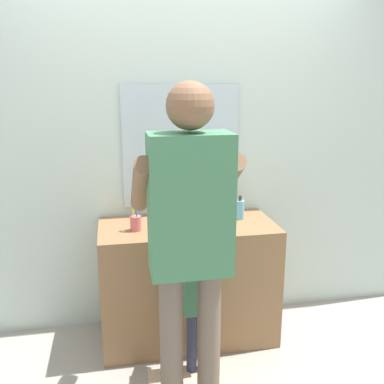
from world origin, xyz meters
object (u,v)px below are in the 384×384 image
at_px(toothbrush_cup, 136,222).
at_px(child_toddler, 200,292).
at_px(soap_bottle, 240,209).
at_px(adult_parent, 190,225).

bearing_deg(toothbrush_cup, child_toddler, -45.80).
relative_size(soap_bottle, child_toddler, 0.18).
distance_m(toothbrush_cup, child_toddler, 0.60).
distance_m(soap_bottle, adult_parent, 0.89).
xyz_separation_m(toothbrush_cup, soap_bottle, (0.72, 0.11, 0.01)).
height_order(soap_bottle, adult_parent, adult_parent).
bearing_deg(adult_parent, soap_bottle, 56.51).
distance_m(child_toddler, adult_parent, 0.59).
distance_m(soap_bottle, child_toddler, 0.69).
bearing_deg(child_toddler, toothbrush_cup, 134.20).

